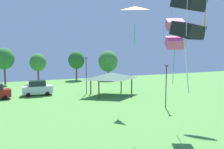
% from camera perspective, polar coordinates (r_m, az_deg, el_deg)
% --- Properties ---
extents(kite_flying_0, '(1.29, 1.38, 4.29)m').
position_cam_1_polar(kite_flying_0, '(10.91, 17.84, 13.09)').
color(kite_flying_0, black).
extents(kite_flying_6, '(2.26, 1.99, 3.18)m').
position_cam_1_polar(kite_flying_6, '(23.38, 5.52, 14.14)').
color(kite_flying_6, orange).
extents(kite_flying_7, '(2.11, 2.19, 6.15)m').
position_cam_1_polar(kite_flying_7, '(22.88, 14.82, 9.46)').
color(kite_flying_7, '#E54C93').
extents(parked_car_second_from_left, '(4.66, 2.23, 2.32)m').
position_cam_1_polar(parked_car_second_from_left, '(39.27, -17.51, -3.14)').
color(parked_car_second_from_left, silver).
rests_on(parked_car_second_from_left, ground).
extents(park_pavilion, '(7.08, 4.89, 3.60)m').
position_cam_1_polar(park_pavilion, '(37.50, -0.28, -0.30)').
color(park_pavilion, brown).
rests_on(park_pavilion, ground).
extents(light_post_1, '(0.36, 0.20, 5.38)m').
position_cam_1_polar(light_post_1, '(30.02, 12.89, -2.09)').
color(light_post_1, '#2D2D33').
rests_on(light_post_1, ground).
extents(light_post_2, '(0.36, 0.20, 6.01)m').
position_cam_1_polar(light_post_2, '(38.29, -6.22, 0.29)').
color(light_post_2, '#2D2D33').
rests_on(light_post_2, ground).
extents(treeline_tree_2, '(4.00, 4.00, 7.53)m').
position_cam_1_polar(treeline_tree_2, '(53.22, -24.52, 3.47)').
color(treeline_tree_2, brown).
rests_on(treeline_tree_2, ground).
extents(treeline_tree_3, '(3.42, 3.42, 6.33)m').
position_cam_1_polar(treeline_tree_3, '(52.68, -17.40, 2.76)').
color(treeline_tree_3, brown).
rests_on(treeline_tree_3, ground).
extents(treeline_tree_4, '(3.81, 3.81, 6.75)m').
position_cam_1_polar(treeline_tree_4, '(56.70, -8.58, 3.41)').
color(treeline_tree_4, brown).
rests_on(treeline_tree_4, ground).
extents(treeline_tree_5, '(4.63, 4.63, 6.88)m').
position_cam_1_polar(treeline_tree_5, '(57.23, -0.94, 3.19)').
color(treeline_tree_5, brown).
rests_on(treeline_tree_5, ground).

